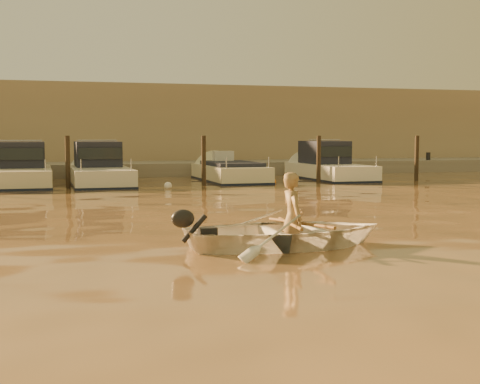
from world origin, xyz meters
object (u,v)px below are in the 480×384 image
object	(u,v)px
moored_boat_1	(21,170)
waterfront_building	(155,129)
dinghy	(287,232)
moored_boat_2	(99,169)
person	(292,218)
moored_boat_3	(230,176)
moored_boat_4	(329,165)

from	to	relation	value
moored_boat_1	waterfront_building	world-z (taller)	waterfront_building
dinghy	waterfront_building	world-z (taller)	waterfront_building
dinghy	moored_boat_2	world-z (taller)	moored_boat_2
person	moored_boat_3	size ratio (longest dim) A/B	0.26
dinghy	moored_boat_1	bearing A→B (deg)	16.37
moored_boat_2	waterfront_building	xyz separation A→B (m)	(4.16, 11.00, 1.77)
waterfront_building	moored_boat_3	bearing A→B (deg)	-82.20
person	moored_boat_3	bearing A→B (deg)	-12.00
moored_boat_3	moored_boat_4	xyz separation A→B (m)	(4.78, 0.00, 0.40)
moored_boat_2	moored_boat_4	distance (m)	10.45
dinghy	person	world-z (taller)	person
person	moored_boat_2	bearing A→B (deg)	6.77
dinghy	moored_boat_1	world-z (taller)	moored_boat_1
person	waterfront_building	xyz separation A→B (m)	(2.12, 28.11, 1.88)
moored_boat_1	moored_boat_3	size ratio (longest dim) A/B	1.08
dinghy	moored_boat_2	bearing A→B (deg)	6.44
person	moored_boat_4	bearing A→B (deg)	-26.20
moored_boat_4	waterfront_building	xyz separation A→B (m)	(-6.29, 11.00, 1.77)
person	moored_boat_3	distance (m)	17.49
person	waterfront_building	size ratio (longest dim) A/B	0.04
person	moored_boat_3	world-z (taller)	person
dinghy	waterfront_building	xyz separation A→B (m)	(2.22, 28.11, 2.14)
dinghy	moored_boat_3	world-z (taller)	moored_boat_3
dinghy	moored_boat_2	distance (m)	17.22
dinghy	moored_boat_1	xyz separation A→B (m)	(-5.04, 17.11, 0.37)
person	moored_boat_1	bearing A→B (deg)	16.68
person	moored_boat_2	size ratio (longest dim) A/B	0.21
person	moored_boat_3	xyz separation A→B (m)	(3.62, 17.11, -0.30)
person	moored_boat_4	size ratio (longest dim) A/B	0.24
moored_boat_4	waterfront_building	size ratio (longest dim) A/B	0.15
moored_boat_3	waterfront_building	xyz separation A→B (m)	(-1.51, 11.00, 2.17)
moored_boat_4	moored_boat_3	bearing A→B (deg)	180.00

